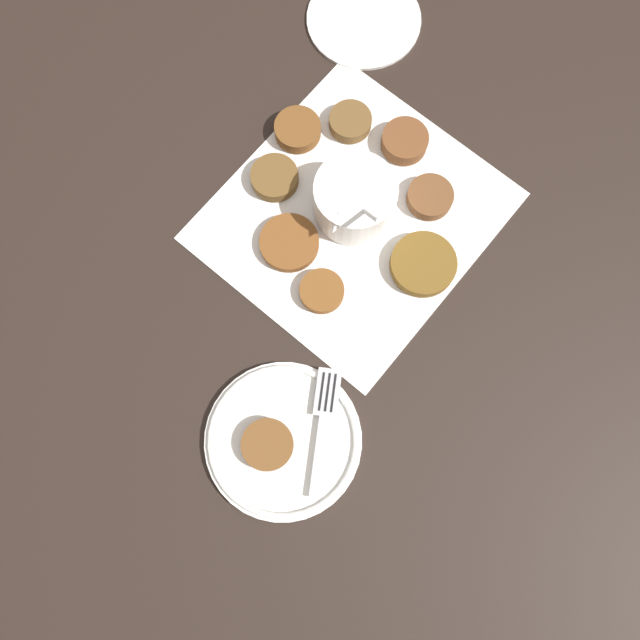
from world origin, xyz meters
TOP-DOWN VIEW (x-y plane):
  - ground_plane at (0.00, 0.00)m, footprint 4.00×4.00m
  - napkin at (0.01, -0.01)m, footprint 0.41×0.38m
  - sauce_bowl at (0.00, -0.02)m, footprint 0.11×0.11m
  - fritter_0 at (0.03, 0.10)m, footprint 0.08×0.08m
  - fritter_1 at (0.12, 0.00)m, footprint 0.06×0.06m
  - fritter_2 at (-0.11, -0.08)m, footprint 0.06×0.06m
  - fritter_3 at (-0.06, 0.06)m, footprint 0.06×0.06m
  - fritter_4 at (0.08, -0.07)m, footprint 0.08×0.08m
  - fritter_5 at (0.01, -0.13)m, footprint 0.06×0.06m
  - fritter_6 at (-0.11, 0.00)m, footprint 0.06×0.06m
  - fritter_7 at (-0.06, -0.13)m, footprint 0.06×0.06m
  - serving_plate at (0.31, 0.05)m, footprint 0.19×0.19m
  - fritter_on_plate at (0.32, 0.03)m, footprint 0.06×0.06m
  - fork at (0.26, 0.08)m, footprint 0.15×0.07m
  - extra_saucer at (-0.26, -0.14)m, footprint 0.16×0.16m

SIDE VIEW (x-z plane):
  - ground_plane at x=0.00m, z-range 0.00..0.00m
  - napkin at x=0.01m, z-range 0.00..0.00m
  - extra_saucer at x=-0.26m, z-range 0.00..0.01m
  - serving_plate at x=0.31m, z-range 0.00..0.02m
  - fritter_4 at x=0.08m, z-range 0.00..0.02m
  - fritter_1 at x=0.12m, z-range 0.00..0.02m
  - fritter_0 at x=0.03m, z-range 0.00..0.02m
  - fritter_5 at x=0.01m, z-range 0.00..0.02m
  - fritter_3 at x=-0.06m, z-range 0.00..0.02m
  - fritter_2 at x=-0.11m, z-range 0.00..0.02m
  - fritter_7 at x=-0.06m, z-range 0.00..0.02m
  - fritter_6 at x=-0.11m, z-range 0.00..0.03m
  - fork at x=0.26m, z-range 0.02..0.02m
  - fritter_on_plate at x=0.32m, z-range 0.02..0.03m
  - sauce_bowl at x=0.00m, z-range -0.02..0.09m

